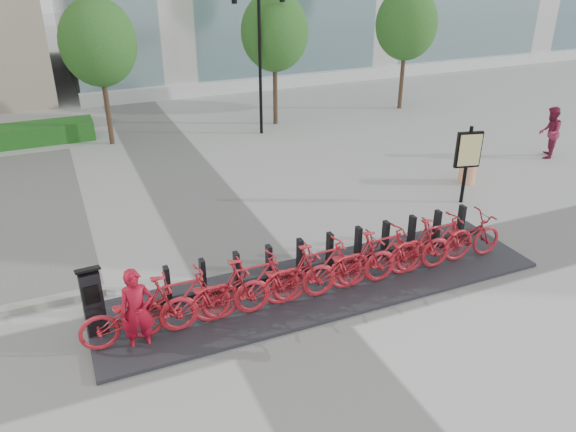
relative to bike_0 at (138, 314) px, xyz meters
name	(u,v)px	position (x,y,z in m)	size (l,w,h in m)	color
ground	(272,308)	(2.60, 0.05, -0.63)	(120.00, 120.00, 0.00)	#BAB9B7
hedge_b	(7,137)	(-2.40, 13.25, -0.28)	(6.00, 1.20, 0.70)	#2B7323
tree_1	(98,43)	(1.10, 12.05, 2.96)	(2.60, 2.60, 5.10)	brown
tree_2	(275,32)	(7.60, 12.05, 2.96)	(2.60, 2.60, 5.10)	brown
tree_3	(407,24)	(13.60, 12.05, 2.96)	(2.60, 2.60, 5.10)	brown
streetlamp	(260,50)	(6.60, 11.05, 2.50)	(2.00, 0.20, 5.00)	black
dock_pad	(323,285)	(3.90, 0.35, -0.59)	(9.60, 2.40, 0.08)	#242429
dock_rail_posts	(316,255)	(3.96, 0.82, -0.13)	(8.02, 0.50, 0.85)	black
bike_0	(138,314)	(0.00, 0.00, 0.00)	(0.74, 2.11, 1.11)	#A51B25
bike_1	(178,302)	(0.72, 0.00, 0.06)	(0.58, 2.05, 1.23)	#A51B25
bike_2	(216,296)	(1.44, 0.00, 0.00)	(0.74, 2.11, 1.11)	#A51B25
bike_3	(251,285)	(2.16, 0.00, 0.06)	(0.58, 2.05, 1.23)	#A51B25
bike_4	(286,279)	(2.88, 0.00, 0.00)	(0.74, 2.11, 1.11)	#A51B25
bike_5	(319,269)	(3.60, 0.00, 0.06)	(0.58, 2.05, 1.23)	#A51B25
bike_6	(350,265)	(4.32, 0.00, 0.00)	(0.74, 2.11, 1.11)	#A51B25
bike_7	(380,255)	(5.04, 0.00, 0.06)	(0.58, 2.05, 1.23)	#A51B25
bike_8	(408,251)	(5.76, 0.00, 0.00)	(0.74, 2.11, 1.11)	#A51B25
bike_9	(436,242)	(6.48, 0.00, 0.06)	(0.58, 2.05, 1.23)	#A51B25
bike_10	(462,238)	(7.20, 0.00, 0.00)	(0.74, 2.11, 1.11)	#A51B25
kiosk	(93,301)	(-0.70, 0.56, 0.12)	(0.45, 0.39, 1.41)	black
worker_red	(137,312)	(-0.03, -0.20, 0.18)	(0.60, 0.39, 1.64)	maroon
pedestrian	(550,132)	(14.58, 4.60, 0.24)	(0.85, 0.66, 1.75)	maroon
construction_barrel	(468,168)	(10.57, 3.83, -0.15)	(0.51, 0.51, 0.97)	#FF5B00
map_sign	(468,153)	(9.47, 2.71, 0.83)	(0.73, 0.27, 2.22)	black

